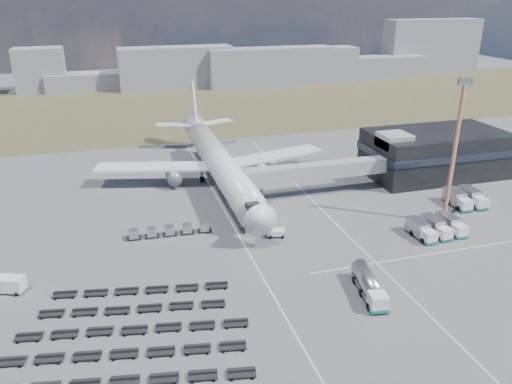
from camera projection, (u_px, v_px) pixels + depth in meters
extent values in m
plane|color=#565659|center=(262.00, 253.00, 79.71)|extent=(420.00, 420.00, 0.00)
cube|color=#4C4A2D|center=(171.00, 108.00, 177.39)|extent=(420.00, 90.00, 0.01)
cube|color=silver|center=(242.00, 241.00, 83.63)|extent=(0.25, 110.00, 0.01)
cube|color=silver|center=(340.00, 227.00, 88.35)|extent=(0.25, 110.00, 0.01)
cube|color=silver|center=(427.00, 255.00, 79.16)|extent=(40.00, 0.25, 0.01)
cube|color=black|center=(435.00, 153.00, 111.72)|extent=(30.00, 16.00, 10.00)
cube|color=#262D38|center=(436.00, 148.00, 111.27)|extent=(30.40, 16.40, 1.60)
cube|color=#939399|center=(394.00, 141.00, 105.10)|extent=(6.00, 6.00, 3.00)
cube|color=#939399|center=(318.00, 171.00, 100.74)|extent=(29.80, 3.00, 3.00)
cube|color=#939399|center=(255.00, 178.00, 96.78)|extent=(4.00, 3.60, 3.40)
cylinder|color=slate|center=(261.00, 189.00, 98.58)|extent=(0.70, 0.70, 5.10)
cylinder|color=black|center=(261.00, 198.00, 99.37)|extent=(1.40, 0.90, 1.40)
cylinder|color=white|center=(220.00, 163.00, 104.35)|extent=(5.60, 48.00, 5.60)
cone|color=white|center=(256.00, 214.00, 80.82)|extent=(5.60, 5.00, 5.60)
cone|color=white|center=(196.00, 127.00, 128.92)|extent=(5.60, 8.00, 5.60)
cube|color=black|center=(252.00, 205.00, 82.29)|extent=(2.20, 2.00, 0.80)
cube|color=white|center=(155.00, 167.00, 105.84)|extent=(25.59, 11.38, 0.50)
cube|color=white|center=(271.00, 156.00, 112.65)|extent=(25.59, 11.38, 0.50)
cylinder|color=slate|center=(173.00, 176.00, 105.62)|extent=(3.00, 5.00, 3.00)
cylinder|color=slate|center=(259.00, 168.00, 110.60)|extent=(3.00, 5.00, 3.00)
cube|color=white|center=(174.00, 125.00, 129.10)|extent=(9.49, 5.63, 0.35)
cube|color=white|center=(215.00, 122.00, 131.98)|extent=(9.49, 5.63, 0.35)
cube|color=white|center=(193.00, 103.00, 129.43)|extent=(0.50, 9.06, 11.45)
cylinder|color=slate|center=(247.00, 222.00, 87.23)|extent=(0.50, 0.50, 2.50)
cylinder|color=slate|center=(202.00, 177.00, 108.60)|extent=(0.60, 0.60, 2.50)
cylinder|color=slate|center=(231.00, 174.00, 110.27)|extent=(0.60, 0.60, 2.50)
cylinder|color=black|center=(247.00, 226.00, 87.52)|extent=(0.50, 1.20, 1.20)
cube|color=gray|center=(40.00, 70.00, 202.10)|extent=(19.06, 12.00, 17.41)
cube|color=gray|center=(95.00, 81.00, 207.82)|extent=(38.70, 12.00, 7.00)
cube|color=gray|center=(176.00, 68.00, 208.86)|extent=(47.09, 12.00, 17.05)
cube|color=gray|center=(270.00, 67.00, 216.26)|extent=(54.68, 12.00, 15.85)
cube|color=gray|center=(310.00, 65.00, 221.52)|extent=(41.52, 12.00, 15.27)
cube|color=gray|center=(369.00, 67.00, 236.88)|extent=(54.69, 12.00, 9.47)
cube|color=gray|center=(431.00, 46.00, 250.04)|extent=(49.09, 12.00, 25.45)
cube|color=white|center=(378.00, 302.00, 64.92)|extent=(2.69, 2.69, 2.22)
cube|color=#13666B|center=(377.00, 307.00, 65.25)|extent=(2.80, 2.80, 0.48)
cylinder|color=#A7A7AC|center=(367.00, 279.00, 69.11)|extent=(3.66, 7.55, 2.41)
cube|color=slate|center=(366.00, 286.00, 69.53)|extent=(3.57, 7.53, 0.34)
cylinder|color=black|center=(369.00, 293.00, 68.29)|extent=(2.66, 1.49, 1.06)
cube|color=white|center=(276.00, 233.00, 84.73)|extent=(3.29, 2.38, 1.36)
cube|color=white|center=(8.00, 285.00, 69.04)|extent=(4.88, 3.47, 2.36)
cube|color=white|center=(263.00, 164.00, 115.04)|extent=(4.13, 6.98, 3.05)
cube|color=#13666B|center=(263.00, 169.00, 115.52)|extent=(4.26, 7.11, 0.49)
cube|color=white|center=(429.00, 237.00, 82.37)|extent=(2.22, 2.14, 2.02)
cube|color=#13666B|center=(428.00, 241.00, 82.66)|extent=(2.32, 2.24, 0.41)
cube|color=#A7A7AC|center=(417.00, 227.00, 85.03)|extent=(2.44, 4.34, 2.39)
cube|color=white|center=(445.00, 234.00, 83.35)|extent=(2.22, 2.14, 2.02)
cube|color=#13666B|center=(444.00, 238.00, 83.64)|extent=(2.32, 2.24, 0.41)
cube|color=#A7A7AC|center=(432.00, 224.00, 86.01)|extent=(2.44, 4.34, 2.39)
cube|color=white|center=(460.00, 231.00, 84.32)|extent=(2.22, 2.14, 2.02)
cube|color=#13666B|center=(459.00, 235.00, 84.62)|extent=(2.32, 2.24, 0.41)
cube|color=#A7A7AC|center=(447.00, 221.00, 86.99)|extent=(2.44, 4.34, 2.39)
cube|color=white|center=(465.00, 205.00, 94.28)|extent=(2.37, 2.27, 2.18)
cube|color=#13666B|center=(464.00, 209.00, 94.59)|extent=(2.47, 2.37, 0.45)
cube|color=#A7A7AC|center=(454.00, 196.00, 97.24)|extent=(2.56, 4.66, 2.58)
cube|color=white|center=(480.00, 203.00, 95.05)|extent=(2.37, 2.27, 2.18)
cube|color=#13666B|center=(480.00, 207.00, 95.36)|extent=(2.47, 2.37, 0.45)
cube|color=#A7A7AC|center=(469.00, 194.00, 98.01)|extent=(2.56, 4.66, 2.58)
cube|color=black|center=(134.00, 238.00, 83.99)|extent=(2.50, 1.62, 0.17)
cube|color=#A7A7AC|center=(134.00, 234.00, 83.69)|extent=(1.57, 1.57, 1.40)
cube|color=black|center=(152.00, 236.00, 84.64)|extent=(2.50, 1.62, 0.17)
cube|color=#A7A7AC|center=(152.00, 232.00, 84.34)|extent=(1.57, 1.57, 1.40)
cube|color=black|center=(170.00, 234.00, 85.28)|extent=(2.50, 1.62, 0.17)
cube|color=#A7A7AC|center=(169.00, 230.00, 84.98)|extent=(1.57, 1.57, 1.40)
cube|color=black|center=(187.00, 232.00, 85.92)|extent=(2.50, 1.62, 0.17)
cube|color=#A7A7AC|center=(187.00, 228.00, 85.62)|extent=(1.57, 1.57, 1.40)
cube|color=black|center=(204.00, 230.00, 86.57)|extent=(2.50, 1.62, 0.17)
cube|color=#A7A7AC|center=(204.00, 226.00, 86.27)|extent=(1.57, 1.57, 1.40)
cube|color=black|center=(119.00, 381.00, 53.20)|extent=(28.95, 6.82, 0.75)
cube|color=black|center=(124.00, 353.00, 57.22)|extent=(28.95, 6.82, 0.75)
cube|color=black|center=(129.00, 329.00, 61.25)|extent=(28.95, 6.82, 0.75)
cube|color=black|center=(134.00, 308.00, 65.28)|extent=(24.86, 6.07, 0.75)
cube|color=black|center=(138.00, 290.00, 69.31)|extent=(24.86, 6.07, 0.75)
cylinder|color=#BE3F1E|center=(454.00, 156.00, 85.62)|extent=(0.70, 0.70, 24.97)
cube|color=slate|center=(465.00, 81.00, 80.79)|extent=(2.46, 0.99, 1.20)
cube|color=#565659|center=(443.00, 221.00, 90.27)|extent=(2.00, 2.00, 0.30)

